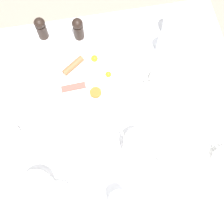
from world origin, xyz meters
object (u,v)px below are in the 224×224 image
Objects in this scene: wine_glass_spare at (171,24)px; pepper_grinder at (41,28)px; water_glass_tall at (118,201)px; creamer_jug at (13,133)px; teapot_near at (39,189)px; teapot_far at (140,146)px; salt_grinder at (78,28)px; water_glass_short at (165,44)px; teacup_with_saucer_left at (224,158)px; breakfast_plate at (89,76)px; fork_by_plate at (185,196)px; knife_by_plate at (4,62)px; teacup_with_saucer_right at (160,80)px; spoon_for_tea at (218,102)px; fork_spare at (197,57)px.

pepper_grinder reaches higher than wine_glass_spare.
creamer_jug is at bearing 47.68° from water_glass_tall.
teapot_near and teapot_far have the same top height.
salt_grinder is (0.72, 0.04, 0.01)m from water_glass_tall.
pepper_grinder is at bearing 82.12° from wine_glass_spare.
water_glass_short is 0.53m from pepper_grinder.
pepper_grinder is (0.66, -0.08, 0.00)m from teapot_near.
teacup_with_saucer_left is 1.24× the size of water_glass_short.
water_glass_tall is (-0.09, 0.42, 0.03)m from teacup_with_saucer_left.
wine_glass_spare is at bearing -68.72° from teapot_far.
teacup_with_saucer_left reaches higher than breakfast_plate.
pepper_grinder is (0.08, 0.55, 0.01)m from wine_glass_spare.
teapot_near reaches higher than salt_grinder.
water_glass_tall reaches higher than creamer_jug.
fork_by_plate is 0.96× the size of knife_by_plate.
teapot_far is 0.32m from teacup_with_saucer_left.
water_glass_short and wine_glass_spare have the same top height.
teacup_with_saucer_right is 0.75× the size of fork_by_plate.
teapot_near reaches higher than water_glass_tall.
teapot_near is at bearing -160.09° from creamer_jug.
pepper_grinder is 0.63× the size of knife_by_plate.
knife_by_plate is (0.57, 0.79, -0.02)m from teacup_with_saucer_left.
creamer_jug is at bearing 101.22° from teacup_with_saucer_right.
teapot_near is 0.76m from water_glass_short.
teacup_with_saucer_left is 1.58× the size of creamer_jug.
teapot_near is 0.63m from teacup_with_saucer_right.
spoon_for_tea and fork_spare have the same top height.
teapot_near is at bearing 150.51° from breakfast_plate.
breakfast_plate is 0.62m from teacup_with_saucer_left.
creamer_jug is (-0.27, 0.66, -0.03)m from water_glass_short.
teacup_with_saucer_right is 1.58× the size of creamer_jug.
spoon_for_tea is (0.22, -0.74, -0.05)m from teapot_near.
breakfast_plate is 0.38m from creamer_jug.
teacup_with_saucer_left is 0.73× the size of fork_spare.
water_glass_short is at bearing -20.13° from teacup_with_saucer_right.
water_glass_tall is at bearing -177.01° from salt_grinder.
salt_grinder reaches higher than fork_spare.
teapot_far is 0.57m from salt_grinder.
teapot_near is at bearing 59.98° from teapot_far.
creamer_jug is at bearing -176.37° from knife_by_plate.
breakfast_plate is 2.87× the size of wine_glass_spare.
creamer_jug reaches higher than knife_by_plate.
teapot_near is 0.86m from wine_glass_spare.
teacup_with_saucer_right is 0.25m from spoon_for_tea.
creamer_jug is 0.33m from knife_by_plate.
teacup_with_saucer_right is at bearing 59.93° from spoon_for_tea.
creamer_jug is at bearing 159.68° from pepper_grinder.
creamer_jug is (0.14, 0.47, -0.03)m from teapot_far.
creamer_jug is at bearing 142.01° from salt_grinder.
teacup_with_saucer_left is (-0.01, -0.69, -0.03)m from teapot_near.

